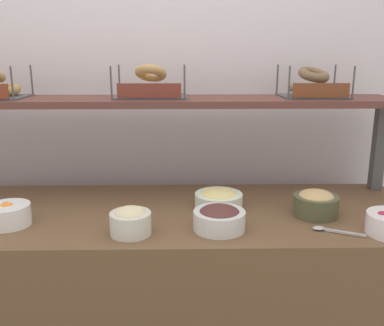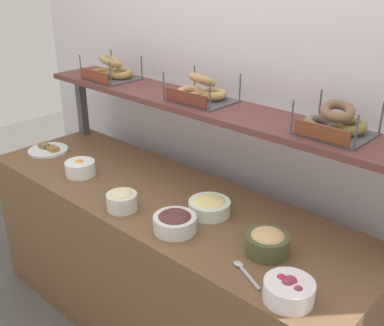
# 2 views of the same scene
# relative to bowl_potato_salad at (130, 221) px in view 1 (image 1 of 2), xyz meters

# --- Properties ---
(back_wall) EXTENTS (3.41, 0.06, 2.40)m
(back_wall) POSITION_rel_bowl_potato_salad_xyz_m (0.05, 0.77, 0.30)
(back_wall) COLOR silver
(back_wall) RESTS_ON ground_plane
(deli_counter) EXTENTS (2.21, 0.70, 0.85)m
(deli_counter) POSITION_rel_bowl_potato_salad_xyz_m (0.05, 0.22, -0.47)
(deli_counter) COLOR brown
(deli_counter) RESTS_ON ground_plane
(shelf_riser_right) EXTENTS (0.05, 0.05, 0.40)m
(shelf_riser_right) POSITION_rel_bowl_potato_salad_xyz_m (1.09, 0.49, 0.15)
(shelf_riser_right) COLOR #4C4C51
(shelf_riser_right) RESTS_ON deli_counter
(upper_shelf) EXTENTS (2.17, 0.32, 0.03)m
(upper_shelf) POSITION_rel_bowl_potato_salad_xyz_m (0.05, 0.49, 0.37)
(upper_shelf) COLOR brown
(upper_shelf) RESTS_ON shelf_riser_left
(bowl_potato_salad) EXTENTS (0.15, 0.15, 0.10)m
(bowl_potato_salad) POSITION_rel_bowl_potato_salad_xyz_m (0.00, 0.00, 0.00)
(bowl_potato_salad) COLOR silver
(bowl_potato_salad) RESTS_ON deli_counter
(bowl_egg_salad) EXTENTS (0.20, 0.20, 0.08)m
(bowl_egg_salad) POSITION_rel_bowl_potato_salad_xyz_m (0.33, 0.25, -0.01)
(bowl_egg_salad) COLOR white
(bowl_egg_salad) RESTS_ON deli_counter
(bowl_hummus) EXTENTS (0.18, 0.18, 0.10)m
(bowl_hummus) POSITION_rel_bowl_potato_salad_xyz_m (0.71, 0.16, 0.00)
(bowl_hummus) COLOR #4F5236
(bowl_hummus) RESTS_ON deli_counter
(bowl_chocolate_spread) EXTENTS (0.19, 0.19, 0.09)m
(bowl_chocolate_spread) POSITION_rel_bowl_potato_salad_xyz_m (0.32, 0.03, -0.01)
(bowl_chocolate_spread) COLOR silver
(bowl_chocolate_spread) RESTS_ON deli_counter
(bowl_fruit_salad) EXTENTS (0.16, 0.16, 0.09)m
(bowl_fruit_salad) POSITION_rel_bowl_potato_salad_xyz_m (-0.46, 0.09, -0.01)
(bowl_fruit_salad) COLOR white
(bowl_fruit_salad) RESTS_ON deli_counter
(serving_spoon_near_plate) EXTENTS (0.17, 0.09, 0.01)m
(serving_spoon_near_plate) POSITION_rel_bowl_potato_salad_xyz_m (0.71, 0.00, -0.04)
(serving_spoon_near_plate) COLOR #B7B7BC
(serving_spoon_near_plate) RESTS_ON deli_counter
(bagel_basket_sesame) EXTENTS (0.32, 0.25, 0.15)m
(bagel_basket_sesame) POSITION_rel_bowl_potato_salad_xyz_m (0.04, 0.51, 0.43)
(bagel_basket_sesame) COLOR #4C4C51
(bagel_basket_sesame) RESTS_ON upper_shelf
(bagel_basket_poppy) EXTENTS (0.28, 0.26, 0.14)m
(bagel_basket_poppy) POSITION_rel_bowl_potato_salad_xyz_m (0.77, 0.51, 0.43)
(bagel_basket_poppy) COLOR #4C4C51
(bagel_basket_poppy) RESTS_ON upper_shelf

